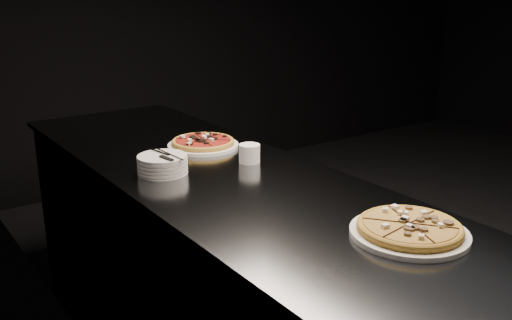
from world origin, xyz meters
TOP-DOWN VIEW (x-y plane):
  - floor at (0.00, 0.00)m, footprint 5.00×5.00m
  - wall_left at (-2.50, 0.00)m, footprint 0.02×5.00m
  - wall_back at (0.00, 2.50)m, footprint 5.00×0.02m
  - counter at (-2.13, 0.00)m, footprint 0.74×2.44m
  - pizza_mushroom at (-2.00, -0.78)m, footprint 0.33×0.33m
  - pizza_tomato at (-2.01, 0.31)m, footprint 0.33×0.33m
  - plate_stack at (-2.31, 0.10)m, footprint 0.18×0.18m
  - cutlery at (-2.30, 0.09)m, footprint 0.06×0.19m
  - ramekin at (-1.97, 0.03)m, footprint 0.08×0.08m

SIDE VIEW (x-z plane):
  - floor at x=0.00m, z-range 0.00..0.00m
  - counter at x=-2.13m, z-range 0.00..0.92m
  - pizza_tomato at x=-2.01m, z-range 0.92..0.96m
  - pizza_mushroom at x=-2.00m, z-range 0.92..0.96m
  - plate_stack at x=-2.31m, z-range 0.92..0.99m
  - ramekin at x=-1.97m, z-range 0.92..0.99m
  - cutlery at x=-2.30m, z-range 0.99..0.99m
  - wall_left at x=-2.50m, z-range 0.00..2.80m
  - wall_back at x=0.00m, z-range 0.00..2.80m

